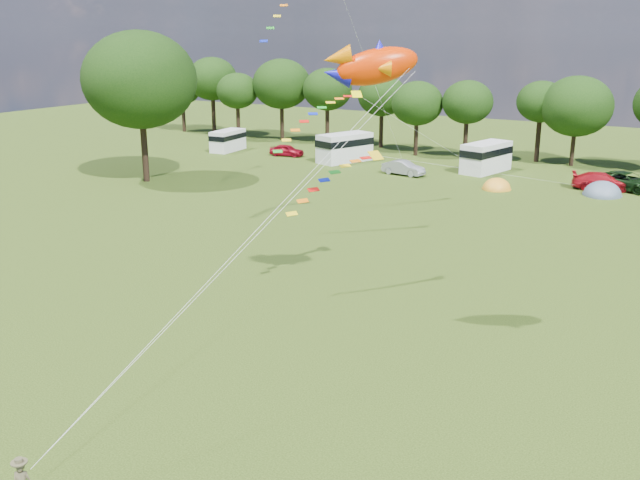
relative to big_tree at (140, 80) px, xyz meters
The scene contains 15 objects.
ground_plane 42.02m from the big_tree, 43.03° to the right, with size 180.00×180.00×0.00m, color black.
tree_line 44.52m from the big_tree, 37.40° to the left, with size 102.98×10.98×10.27m.
big_tree is the anchor object (origin of this frame).
car_a 19.94m from the big_tree, 78.15° to the left, with size 1.51×3.84×1.28m, color maroon.
car_b 25.28m from the big_tree, 37.25° to the left, with size 1.44×3.85×1.36m, color gray.
car_c 41.10m from the big_tree, 25.28° to the left, with size 2.05×4.87×1.46m, color #A50E17.
car_d 43.09m from the big_tree, 25.21° to the left, with size 2.56×5.66×1.54m, color black.
campervan_a 19.35m from the big_tree, 102.85° to the left, with size 2.46×4.94×2.34m.
campervan_b 22.18m from the big_tree, 58.91° to the left, with size 4.41×6.48×2.93m.
campervan_c 33.00m from the big_tree, 38.25° to the left, with size 3.69×6.19×2.84m.
tent_orange 32.52m from the big_tree, 24.03° to the left, with size 2.50×2.74×1.96m.
tent_greyblue 40.73m from the big_tree, 21.96° to the left, with size 3.18×3.49×2.37m.
fish_kite 37.27m from the big_tree, 30.89° to the right, with size 4.26×3.13×2.30m.
streamer_kite_b 23.03m from the big_tree, 15.47° to the right, with size 4.39×4.78×3.84m.
streamer_kite_c 32.44m from the big_tree, 28.05° to the right, with size 3.17×5.09×2.84m.
Camera 1 is at (15.80, -18.99, 13.26)m, focal length 40.00 mm.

